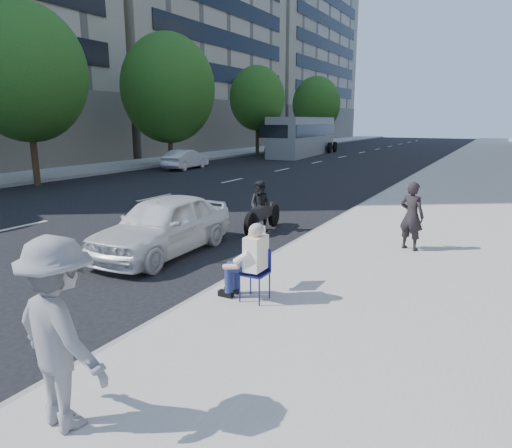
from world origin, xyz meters
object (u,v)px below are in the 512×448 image
Objects in this scene: pedestrian_woman at (412,216)px; jogger at (60,334)px; white_sedan_near at (163,225)px; white_sedan_mid at (186,159)px; seated_protester at (250,257)px; bus at (303,136)px; motorcycle at (262,209)px.

jogger is at bearing 95.86° from pedestrian_woman.
white_sedan_mid is at bearing 123.33° from white_sedan_near.
jogger is (0.01, -3.63, 0.22)m from seated_protester.
pedestrian_woman is 31.18m from bus.
bus is (-10.22, 27.23, 1.00)m from motorcycle.
jogger is at bearing -75.83° from bus.
white_sedan_mid is at bearing -20.44° from pedestrian_woman.
seated_protester is 0.33× the size of white_sedan_near.
pedestrian_woman is at bearing 24.66° from white_sedan_near.
jogger is 0.47× the size of white_sedan_near.
motorcycle reaches higher than white_sedan_mid.
pedestrian_woman is 0.76× the size of motorcycle.
seated_protester is 34.41m from bus.
bus is (-12.55, 35.67, 0.54)m from jogger.
motorcycle reaches higher than white_sedan_near.
white_sedan_mid is 0.30× the size of bus.
seated_protester is at bearing -69.91° from motorcycle.
white_sedan_near is at bearing 45.24° from pedestrian_woman.
white_sedan_mid is 14.86m from bus.
seated_protester reaches higher than white_sedan_near.
seated_protester is 0.35× the size of white_sedan_mid.
bus is at bearing 104.83° from motorcycle.
bus is (-14.31, 27.69, 0.70)m from pedestrian_woman.
white_sedan_near is at bearing -113.31° from motorcycle.
white_sedan_near is 1.96× the size of motorcycle.
motorcycle is at bearing -74.66° from bus.
motorcycle is (12.12, -12.52, 0.03)m from white_sedan_mid.
motorcycle is (-2.33, 4.81, -0.24)m from seated_protester.
white_sedan_mid is 1.81× the size of motorcycle.
pedestrian_woman reaches higher than seated_protester.
motorcycle is 29.10m from bus.
jogger is 6.35m from white_sedan_near.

